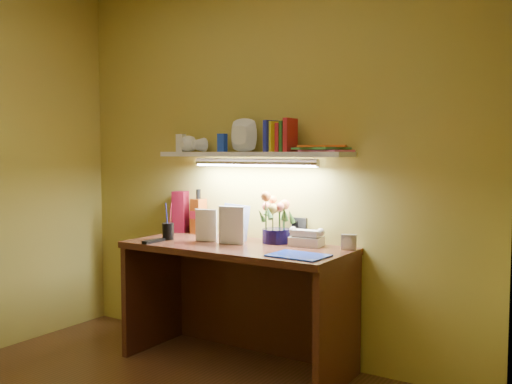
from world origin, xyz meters
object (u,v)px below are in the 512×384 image
whisky_bottle (199,211)px  desk_clock (349,242)px  desk (236,305)px  telephone (307,237)px  flower_bouquet (276,218)px

whisky_bottle → desk_clock: bearing=-1.9°
desk → telephone: 0.61m
flower_bouquet → desk_clock: size_ratio=3.51×
flower_bouquet → whisky_bottle: (-0.65, 0.06, 0.00)m
desk → whisky_bottle: bearing=152.9°
flower_bouquet → whisky_bottle: size_ratio=1.00×
flower_bouquet → telephone: size_ratio=1.65×
flower_bouquet → whisky_bottle: bearing=175.2°
desk → whisky_bottle: whisky_bottle is taller
whisky_bottle → desk: bearing=-27.1°
desk_clock → whisky_bottle: (-1.13, 0.04, 0.11)m
desk → flower_bouquet: 0.59m
desk → telephone: size_ratio=7.52×
flower_bouquet → telephone: (0.21, -0.00, -0.10)m
telephone → desk_clock: 0.27m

